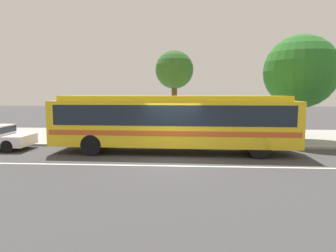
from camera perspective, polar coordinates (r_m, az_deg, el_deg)
The scene contains 8 objects.
ground_plane at distance 13.22m, azimuth 0.70°, elevation -6.70°, with size 120.00×120.00×0.00m, color #3C3C3D.
sidewalk_slab at distance 20.48m, azimuth 1.79°, elevation -1.97°, with size 60.00×8.00×0.12m, color #989790.
lane_stripe_center at distance 12.44m, azimuth 0.51°, elevation -7.49°, with size 56.00×0.16×0.01m, color silver.
transit_bus at distance 14.99m, azimuth 0.98°, elevation 1.17°, with size 11.90×2.81×2.82m.
pedestrian_waiting_near_sign at distance 17.23m, azimuth -4.74°, elevation -0.21°, with size 0.38×0.38×1.58m.
bus_stop_sign at distance 17.10m, azimuth 13.28°, elevation 1.98°, with size 0.08×0.44×2.55m.
street_tree_near_stop at distance 19.71m, azimuth 1.20°, elevation 10.32°, with size 2.43×2.43×5.56m.
street_tree_mid_block at distance 19.94m, azimuth 23.64°, elevation 9.30°, with size 4.33×4.33×6.28m.
Camera 1 is at (0.68, -12.88, 2.92)m, focal length 32.45 mm.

